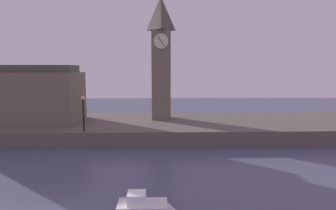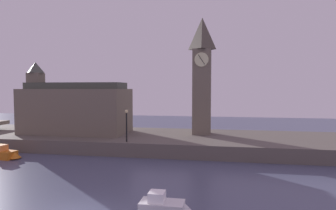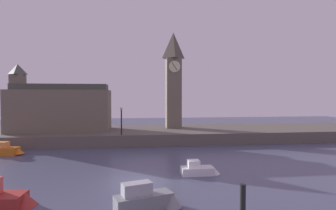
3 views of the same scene
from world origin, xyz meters
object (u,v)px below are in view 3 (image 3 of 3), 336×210
object	(u,v)px
boat_patrol_orange	(8,150)
boat_dinghy_red	(1,198)
clock_tower	(173,78)
boat_ferry_white	(201,170)
mooring_post_right	(243,209)
boat_cruiser_grey	(148,199)
streetlamp	(121,117)
parliament_hall	(60,108)

from	to	relation	value
boat_patrol_orange	boat_dinghy_red	bearing A→B (deg)	-68.72
clock_tower	boat_ferry_white	world-z (taller)	clock_tower
mooring_post_right	boat_patrol_orange	distance (m)	26.62
clock_tower	mooring_post_right	size ratio (longest dim) A/B	6.30
mooring_post_right	boat_cruiser_grey	world-z (taller)	mooring_post_right
streetlamp	boat_ferry_white	world-z (taller)	streetlamp
clock_tower	parliament_hall	xyz separation A→B (m)	(-16.11, -1.80, -4.34)
clock_tower	boat_ferry_white	bearing A→B (deg)	-92.29
clock_tower	boat_cruiser_grey	world-z (taller)	clock_tower
parliament_hall	boat_cruiser_grey	xyz separation A→B (m)	(10.70, -24.69, -4.05)
parliament_hall	boat_patrol_orange	bearing A→B (deg)	-111.24
boat_patrol_orange	boat_cruiser_grey	size ratio (longest dim) A/B	0.85
boat_dinghy_red	streetlamp	bearing A→B (deg)	71.55
parliament_hall	boat_cruiser_grey	size ratio (longest dim) A/B	3.32
mooring_post_right	boat_cruiser_grey	size ratio (longest dim) A/B	0.58
boat_dinghy_red	boat_cruiser_grey	distance (m)	8.32
mooring_post_right	boat_dinghy_red	world-z (taller)	mooring_post_right
boat_dinghy_red	boat_cruiser_grey	xyz separation A→B (m)	(8.19, -1.43, 0.06)
clock_tower	boat_dinghy_red	distance (m)	29.74
boat_cruiser_grey	boat_patrol_orange	bearing A→B (deg)	130.65
boat_patrol_orange	streetlamp	bearing A→B (deg)	15.84
mooring_post_right	boat_patrol_orange	xyz separation A→B (m)	(-18.10, 19.52, -0.62)
clock_tower	streetlamp	size ratio (longest dim) A/B	4.19
clock_tower	boat_dinghy_red	world-z (taller)	clock_tower
boat_patrol_orange	boat_dinghy_red	size ratio (longest dim) A/B	0.84
mooring_post_right	boat_patrol_orange	bearing A→B (deg)	132.83
clock_tower	boat_patrol_orange	xyz separation A→B (m)	(-19.39, -10.22, -8.45)
boat_dinghy_red	boat_cruiser_grey	size ratio (longest dim) A/B	1.01
streetlamp	boat_cruiser_grey	bearing A→B (deg)	-83.84
streetlamp	boat_patrol_orange	xyz separation A→B (m)	(-11.85, -3.36, -3.16)
boat_cruiser_grey	boat_ferry_white	bearing A→B (deg)	54.12
parliament_hall	boat_dinghy_red	xyz separation A→B (m)	(2.51, -23.26, -4.11)
boat_cruiser_grey	parliament_hall	bearing A→B (deg)	113.43
clock_tower	parliament_hall	size ratio (longest dim) A/B	1.10
boat_patrol_orange	boat_ferry_white	world-z (taller)	boat_patrol_orange
streetlamp	boat_patrol_orange	bearing A→B (deg)	-164.16
streetlamp	boat_cruiser_grey	size ratio (longest dim) A/B	0.87
boat_ferry_white	boat_cruiser_grey	xyz separation A→B (m)	(-4.61, -6.37, 0.18)
streetlamp	parliament_hall	bearing A→B (deg)	149.48
clock_tower	streetlamp	distance (m)	11.48
mooring_post_right	boat_cruiser_grey	bearing A→B (deg)	141.78
boat_cruiser_grey	streetlamp	bearing A→B (deg)	96.16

